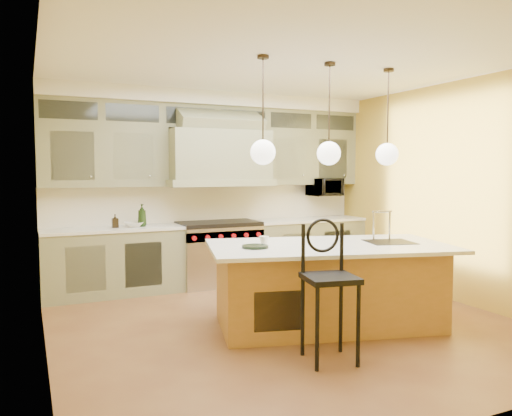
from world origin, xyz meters
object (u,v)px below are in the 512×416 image
range (219,253)px  microwave (325,187)px  counter_stool (329,280)px  kitchen_island (328,284)px

range → microwave: microwave is taller
microwave → counter_stool: bearing=-122.0°
microwave → kitchen_island: bearing=-121.7°
range → microwave: bearing=3.1°
range → counter_stool: 3.28m
range → kitchen_island: size_ratio=0.42×
counter_stool → range: bearing=98.4°
microwave → range: bearing=-176.9°
kitchen_island → counter_stool: kitchen_island is taller
kitchen_island → microwave: 3.10m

